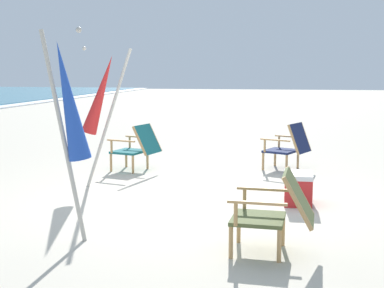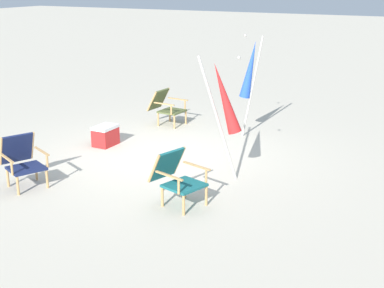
{
  "view_description": "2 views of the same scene",
  "coord_description": "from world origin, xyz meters",
  "px_view_note": "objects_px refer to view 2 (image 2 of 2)",
  "views": [
    {
      "loc": [
        -6.88,
        -1.12,
        1.69
      ],
      "look_at": [
        0.98,
        0.22,
        0.59
      ],
      "focal_mm": 50.0,
      "sensor_mm": 36.0,
      "label": 1
    },
    {
      "loc": [
        8.04,
        4.84,
        3.18
      ],
      "look_at": [
        0.51,
        0.91,
        0.52
      ],
      "focal_mm": 50.0,
      "sensor_mm": 36.0,
      "label": 2
    }
  ],
  "objects_px": {
    "umbrella_furled_blue": "(250,71)",
    "cooler_box": "(105,135)",
    "beach_chair_back_right": "(166,106)",
    "beach_chair_far_center": "(22,159)",
    "beach_chair_mid_center": "(176,176)",
    "umbrella_furled_red": "(224,99)"
  },
  "relations": [
    {
      "from": "umbrella_furled_blue",
      "to": "cooler_box",
      "type": "bearing_deg",
      "value": -49.74
    },
    {
      "from": "beach_chair_far_center",
      "to": "beach_chair_back_right",
      "type": "bearing_deg",
      "value": 177.9
    },
    {
      "from": "beach_chair_mid_center",
      "to": "cooler_box",
      "type": "distance_m",
      "value": 3.19
    },
    {
      "from": "beach_chair_back_right",
      "to": "beach_chair_far_center",
      "type": "distance_m",
      "value": 4.24
    },
    {
      "from": "umbrella_furled_red",
      "to": "cooler_box",
      "type": "bearing_deg",
      "value": -101.1
    },
    {
      "from": "beach_chair_back_right",
      "to": "cooler_box",
      "type": "distance_m",
      "value": 1.96
    },
    {
      "from": "beach_chair_mid_center",
      "to": "umbrella_furled_blue",
      "type": "bearing_deg",
      "value": -174.49
    },
    {
      "from": "cooler_box",
      "to": "beach_chair_back_right",
      "type": "bearing_deg",
      "value": 172.62
    },
    {
      "from": "beach_chair_back_right",
      "to": "umbrella_furled_red",
      "type": "relative_size",
      "value": 0.39
    },
    {
      "from": "beach_chair_back_right",
      "to": "beach_chair_far_center",
      "type": "relative_size",
      "value": 0.91
    },
    {
      "from": "beach_chair_back_right",
      "to": "cooler_box",
      "type": "bearing_deg",
      "value": -7.38
    },
    {
      "from": "beach_chair_back_right",
      "to": "umbrella_furled_red",
      "type": "xyz_separation_m",
      "value": [
        2.48,
        2.54,
        0.9
      ]
    },
    {
      "from": "umbrella_furled_blue",
      "to": "beach_chair_back_right",
      "type": "bearing_deg",
      "value": -90.62
    },
    {
      "from": "beach_chair_far_center",
      "to": "umbrella_furled_red",
      "type": "bearing_deg",
      "value": 123.2
    },
    {
      "from": "cooler_box",
      "to": "beach_chair_far_center",
      "type": "bearing_deg",
      "value": 2.34
    },
    {
      "from": "beach_chair_back_right",
      "to": "beach_chair_mid_center",
      "type": "height_order",
      "value": "beach_chair_mid_center"
    },
    {
      "from": "umbrella_furled_blue",
      "to": "cooler_box",
      "type": "distance_m",
      "value": 3.18
    },
    {
      "from": "beach_chair_mid_center",
      "to": "beach_chair_far_center",
      "type": "bearing_deg",
      "value": -78.9
    },
    {
      "from": "beach_chair_mid_center",
      "to": "cooler_box",
      "type": "height_order",
      "value": "beach_chair_mid_center"
    },
    {
      "from": "beach_chair_back_right",
      "to": "cooler_box",
      "type": "xyz_separation_m",
      "value": [
        1.93,
        -0.25,
        -0.22
      ]
    },
    {
      "from": "beach_chair_mid_center",
      "to": "umbrella_furled_red",
      "type": "xyz_separation_m",
      "value": [
        -1.27,
        0.18,
        0.9
      ]
    },
    {
      "from": "cooler_box",
      "to": "umbrella_furled_red",
      "type": "bearing_deg",
      "value": 78.9
    }
  ]
}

